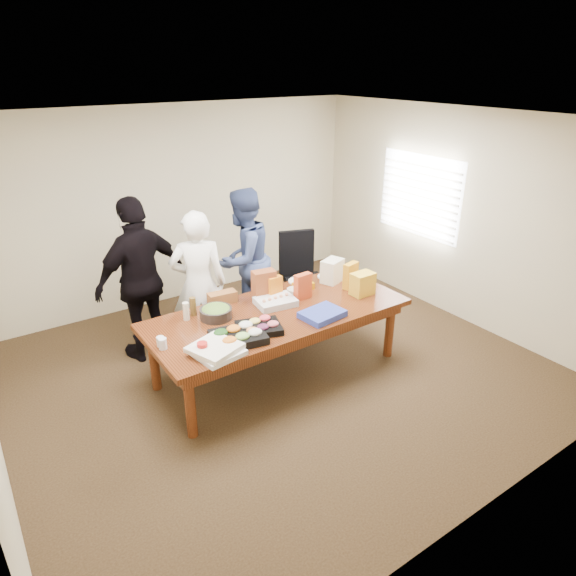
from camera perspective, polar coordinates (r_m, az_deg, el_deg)
floor at (r=5.78m, az=-1.09°, el=-9.36°), size 5.50×5.00×0.02m
ceiling at (r=4.84m, az=-1.35°, el=18.54°), size 5.50×5.00×0.02m
wall_back at (r=7.28m, az=-12.19°, el=9.06°), size 5.50×0.04×2.70m
wall_front at (r=3.56m, az=21.74°, el=-8.87°), size 5.50×0.04×2.70m
wall_right at (r=6.97m, az=18.24°, el=7.71°), size 0.04×5.00×2.70m
window_panel at (r=7.28m, az=14.54°, el=10.04°), size 0.03×1.40×1.10m
window_blinds at (r=7.25m, az=14.33°, el=10.01°), size 0.04×1.36×1.00m
conference_table at (r=5.58m, az=-1.12°, el=-6.07°), size 2.80×1.20×0.75m
office_chair at (r=6.68m, az=1.99°, el=1.03°), size 0.72×0.72×1.12m
person_center at (r=5.82m, az=-10.00°, el=0.35°), size 0.75×0.63×1.74m
person_right at (r=6.43m, az=-5.02°, el=3.27°), size 1.07×0.96×1.80m
person_left at (r=5.89m, az=-16.17°, el=0.89°), size 1.19×0.72×1.90m
veggie_tray at (r=4.86m, az=-5.63°, el=-5.51°), size 0.56×0.48×0.08m
fruit_tray at (r=5.01m, az=-3.30°, el=-4.52°), size 0.51×0.45×0.07m
sheet_cake at (r=5.53m, az=-1.42°, el=-1.56°), size 0.46×0.37×0.07m
salad_bowl at (r=5.29m, az=-8.10°, el=-2.82°), size 0.36×0.36×0.11m
chip_bag_blue at (r=5.28m, az=3.89°, el=-2.95°), size 0.47×0.37×0.06m
chip_bag_red at (r=5.62m, az=1.68°, el=0.17°), size 0.21×0.09×0.29m
chip_bag_yellow at (r=5.95m, az=7.05°, el=1.42°), size 0.22×0.13×0.30m
chip_bag_orange at (r=5.64m, az=-1.49°, el=0.04°), size 0.17×0.08×0.26m
mayo_jar at (r=5.79m, az=-1.86°, el=-0.03°), size 0.09×0.09×0.13m
mustard_bottle at (r=5.76m, az=-2.63°, el=0.01°), size 0.07×0.07×0.16m
dressing_bottle at (r=5.37m, az=-10.64°, el=-2.05°), size 0.07×0.07×0.20m
ranch_bottle at (r=5.29m, az=-11.40°, el=-2.58°), size 0.07×0.07×0.19m
banana_bunch at (r=5.90m, az=1.73°, el=0.23°), size 0.25×0.17×0.08m
bread_loaf at (r=5.61m, az=-7.41°, el=-1.07°), size 0.33×0.17×0.13m
kraft_bag at (r=5.63m, az=-2.72°, el=0.38°), size 0.27×0.18×0.33m
red_cup at (r=4.66m, az=-9.60°, el=-6.79°), size 0.11×0.11×0.13m
clear_cup_a at (r=4.84m, az=-13.93°, el=-6.10°), size 0.08×0.08×0.11m
clear_cup_b at (r=4.89m, az=-14.16°, el=-5.86°), size 0.09×0.09×0.10m
pizza_box_lower at (r=4.68m, az=-7.94°, el=-7.13°), size 0.45×0.45×0.05m
pizza_box_upper at (r=4.66m, az=-8.24°, el=-6.67°), size 0.51×0.51×0.05m
plate_a at (r=6.26m, az=4.50°, el=1.29°), size 0.26×0.26×0.01m
plate_b at (r=6.12m, az=1.23°, el=0.79°), size 0.33×0.33×0.02m
dip_bowl_a at (r=5.79m, az=0.66°, el=-0.36°), size 0.17×0.17×0.06m
dip_bowl_b at (r=5.29m, az=-8.94°, el=-3.18°), size 0.17×0.17×0.06m
grocery_bag_white at (r=6.09m, az=5.00°, el=1.94°), size 0.31×0.27×0.28m
grocery_bag_yellow at (r=5.80m, az=8.39°, el=0.48°), size 0.26×0.18×0.26m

